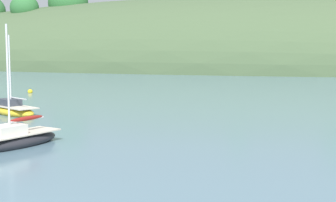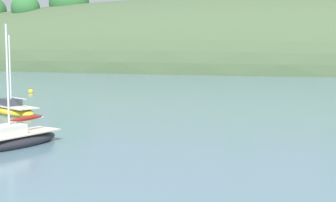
{
  "view_description": "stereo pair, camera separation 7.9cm",
  "coord_description": "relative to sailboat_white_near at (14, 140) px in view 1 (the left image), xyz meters",
  "views": [
    {
      "loc": [
        7.07,
        -11.0,
        4.84
      ],
      "look_at": [
        0.0,
        20.0,
        1.2
      ],
      "focal_mm": 57.9,
      "sensor_mm": 36.0,
      "label": 1
    },
    {
      "loc": [
        7.15,
        -10.98,
        4.84
      ],
      "look_at": [
        0.0,
        20.0,
        1.2
      ],
      "focal_mm": 57.9,
      "sensor_mm": 36.0,
      "label": 2
    }
  ],
  "objects": [
    {
      "name": "sailboat_white_near",
      "position": [
        0.0,
        0.0,
        0.0
      ],
      "size": [
        3.28,
        5.02,
        5.68
      ],
      "color": "#232328",
      "rests_on": "ground"
    },
    {
      "name": "mooring_buoy_channel",
      "position": [
        -10.84,
        22.79,
        -0.19
      ],
      "size": [
        0.44,
        0.44,
        0.54
      ],
      "color": "yellow",
      "rests_on": "ground"
    },
    {
      "name": "sailboat_orange_cutter",
      "position": [
        -5.35,
        9.63,
        -0.02
      ],
      "size": [
        4.66,
        3.72,
        5.27
      ],
      "color": "gold",
      "rests_on": "ground"
    },
    {
      "name": "far_shoreline_hill",
      "position": [
        4.99,
        67.7,
        -0.24
      ],
      "size": [
        150.0,
        36.0,
        26.77
      ],
      "color": "#425638",
      "rests_on": "ground"
    }
  ]
}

